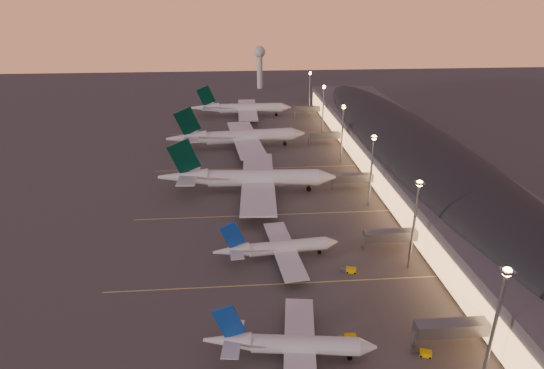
# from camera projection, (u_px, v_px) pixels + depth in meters

# --- Properties ---
(ground) EXTENTS (700.00, 700.00, 0.00)m
(ground) POSITION_uv_depth(u_px,v_px,m) (278.00, 273.00, 122.40)
(ground) COLOR #3F3C3A
(airliner_narrow_south) EXTENTS (35.63, 32.06, 12.72)m
(airliner_narrow_south) POSITION_uv_depth(u_px,v_px,m) (290.00, 345.00, 92.80)
(airliner_narrow_south) COLOR silver
(airliner_narrow_south) RESTS_ON ground
(airliner_narrow_north) EXTENTS (36.03, 32.36, 12.86)m
(airliner_narrow_north) POSITION_uv_depth(u_px,v_px,m) (277.00, 248.00, 128.07)
(airliner_narrow_north) COLOR silver
(airliner_narrow_north) RESTS_ON ground
(airliner_wide_near) EXTENTS (66.74, 60.79, 21.36)m
(airliner_wide_near) POSITION_uv_depth(u_px,v_px,m) (248.00, 178.00, 170.55)
(airliner_wide_near) COLOR silver
(airliner_wide_near) RESTS_ON ground
(airliner_wide_mid) EXTENTS (67.45, 61.79, 21.57)m
(airliner_wide_mid) POSITION_uv_depth(u_px,v_px,m) (238.00, 137.00, 219.49)
(airliner_wide_mid) COLOR silver
(airliner_wide_mid) RESTS_ON ground
(airliner_wide_far) EXTENTS (60.97, 55.30, 19.57)m
(airliner_wide_far) POSITION_uv_depth(u_px,v_px,m) (242.00, 108.00, 276.64)
(airliner_wide_far) COLOR silver
(airliner_wide_far) RESTS_ON ground
(terminal_building) EXTENTS (56.35, 255.00, 17.46)m
(terminal_building) POSITION_uv_depth(u_px,v_px,m) (409.00, 151.00, 190.22)
(terminal_building) COLOR #515156
(terminal_building) RESTS_ON ground
(light_masts) EXTENTS (2.20, 217.20, 25.90)m
(light_masts) POSITION_uv_depth(u_px,v_px,m) (354.00, 137.00, 178.01)
(light_masts) COLOR slate
(light_masts) RESTS_ON ground
(radar_tower) EXTENTS (9.00, 9.00, 32.50)m
(radar_tower) POSITION_uv_depth(u_px,v_px,m) (260.00, 60.00, 353.53)
(radar_tower) COLOR silver
(radar_tower) RESTS_ON ground
(lane_markings) EXTENTS (90.00, 180.36, 0.00)m
(lane_markings) POSITION_uv_depth(u_px,v_px,m) (267.00, 209.00, 159.14)
(lane_markings) COLOR #D8C659
(lane_markings) RESTS_ON ground
(baggage_tug_a) EXTENTS (3.95, 2.69, 1.10)m
(baggage_tug_a) POSITION_uv_depth(u_px,v_px,m) (423.00, 353.00, 94.42)
(baggage_tug_a) COLOR #E5B004
(baggage_tug_a) RESTS_ON ground
(baggage_tug_b) EXTENTS (3.95, 1.82, 1.17)m
(baggage_tug_b) POSITION_uv_depth(u_px,v_px,m) (348.00, 338.00, 98.61)
(baggage_tug_b) COLOR #E5B004
(baggage_tug_b) RESTS_ON ground
(baggage_tug_c) EXTENTS (4.37, 2.58, 1.22)m
(baggage_tug_c) POSITION_uv_depth(u_px,v_px,m) (349.00, 270.00, 122.72)
(baggage_tug_c) COLOR #E5B004
(baggage_tug_c) RESTS_ON ground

